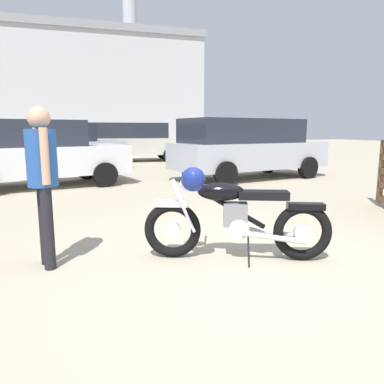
% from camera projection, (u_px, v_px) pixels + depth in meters
% --- Properties ---
extents(ground_plane, '(80.00, 80.00, 0.00)m').
position_uv_depth(ground_plane, '(250.00, 263.00, 3.96)').
color(ground_plane, tan).
extents(vintage_motorcycle, '(1.92, 1.01, 1.07)m').
position_uv_depth(vintage_motorcycle, '(232.00, 216.00, 3.99)').
color(vintage_motorcycle, black).
rests_on(vintage_motorcycle, ground_plane).
extents(bystander, '(0.30, 0.45, 1.66)m').
position_uv_depth(bystander, '(42.00, 171.00, 3.69)').
color(bystander, black).
rests_on(bystander, ground_plane).
extents(blue_hatchback_right, '(4.44, 2.49, 1.67)m').
position_uv_depth(blue_hatchback_right, '(63.00, 147.00, 12.82)').
color(blue_hatchback_right, black).
rests_on(blue_hatchback_right, ground_plane).
extents(silver_sedan_mid, '(4.89, 2.43, 1.74)m').
position_uv_depth(silver_sedan_mid, '(132.00, 141.00, 16.65)').
color(silver_sedan_mid, black).
rests_on(silver_sedan_mid, ground_plane).
extents(pale_sedan_back, '(4.42, 2.43, 1.67)m').
position_uv_depth(pale_sedan_back, '(41.00, 154.00, 9.14)').
color(pale_sedan_back, black).
rests_on(pale_sedan_back, ground_plane).
extents(white_estate_far, '(4.90, 2.45, 1.74)m').
position_uv_depth(white_estate_far, '(247.00, 147.00, 10.66)').
color(white_estate_far, black).
rests_on(white_estate_far, ground_plane).
extents(industrial_building, '(19.09, 13.23, 17.88)m').
position_uv_depth(industrial_building, '(76.00, 94.00, 29.11)').
color(industrial_building, '#B2B2B7').
rests_on(industrial_building, ground_plane).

